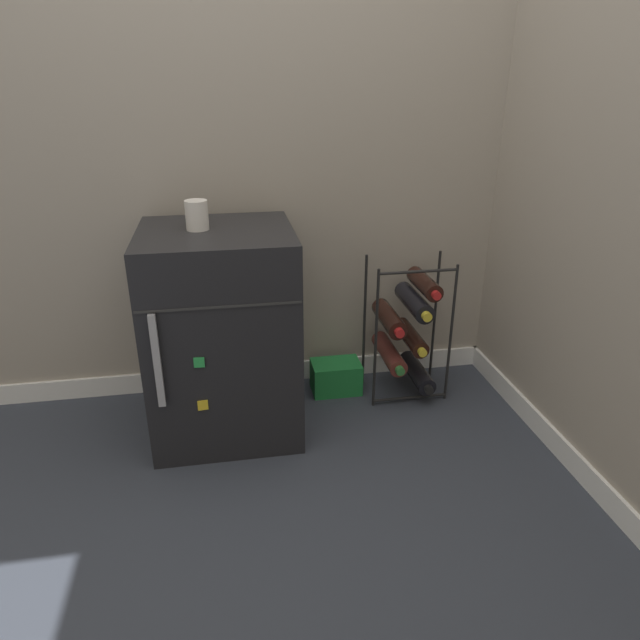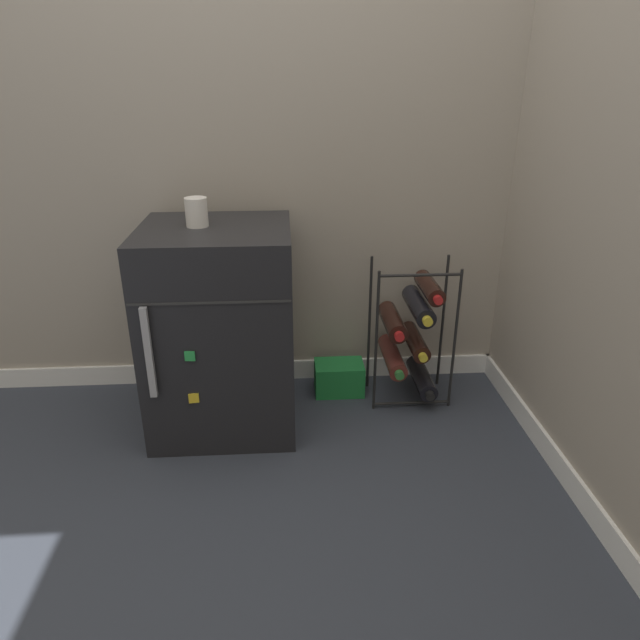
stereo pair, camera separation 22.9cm
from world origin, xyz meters
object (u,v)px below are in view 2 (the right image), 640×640
at_px(fridge_top_cup, 196,212).
at_px(soda_box, 339,378).
at_px(wine_rack, 411,334).
at_px(mini_fridge, 221,329).

bearing_deg(fridge_top_cup, soda_box, 16.72).
bearing_deg(wine_rack, fridge_top_cup, -172.95).
height_order(wine_rack, soda_box, wine_rack).
relative_size(mini_fridge, wine_rack, 1.31).
bearing_deg(mini_fridge, fridge_top_cup, 164.17).
xyz_separation_m(wine_rack, soda_box, (-0.30, 0.06, -0.23)).
bearing_deg(soda_box, wine_rack, -11.20).
xyz_separation_m(mini_fridge, soda_box, (0.48, 0.18, -0.33)).
xyz_separation_m(mini_fridge, wine_rack, (0.78, 0.12, -0.10)).
distance_m(wine_rack, soda_box, 0.38).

